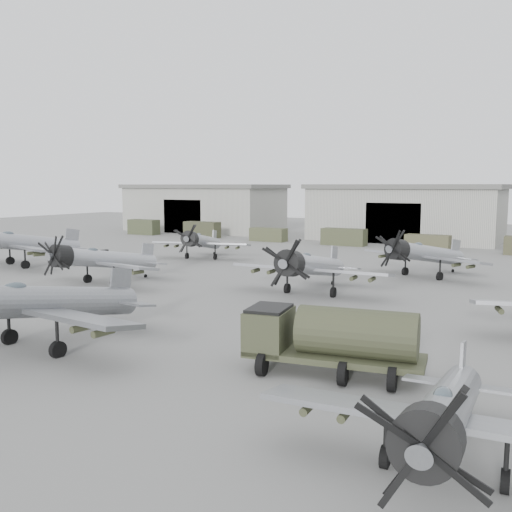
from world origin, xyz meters
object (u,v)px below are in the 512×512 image
at_px(aircraft_mid_0, 15,242).
at_px(aircraft_mid_1, 99,259).
at_px(aircraft_near_2, 444,414).
at_px(aircraft_far_0, 200,241).
at_px(aircraft_mid_2, 309,266).
at_px(fuel_tanker, 331,336).
at_px(aircraft_far_1, 422,253).
at_px(ground_crew, 147,255).
at_px(aircraft_near_1, 28,303).
at_px(tug_trailer, 116,257).

distance_m(aircraft_mid_0, aircraft_mid_1, 16.42).
xyz_separation_m(aircraft_near_2, aircraft_far_0, (-34.99, 37.72, 0.07)).
bearing_deg(aircraft_mid_2, fuel_tanker, -65.18).
height_order(aircraft_mid_1, aircraft_far_0, aircraft_mid_1).
bearing_deg(aircraft_mid_1, aircraft_far_0, 105.70).
relative_size(aircraft_near_2, aircraft_far_1, 0.91).
xyz_separation_m(aircraft_near_2, aircraft_mid_0, (-48.51, 23.15, 0.54)).
bearing_deg(aircraft_near_2, ground_crew, 135.88).
height_order(aircraft_near_1, tug_trailer, aircraft_near_1).
relative_size(aircraft_near_2, aircraft_mid_1, 0.90).
height_order(aircraft_mid_0, aircraft_far_0, aircraft_mid_0).
bearing_deg(aircraft_mid_2, aircraft_near_2, -60.34).
height_order(aircraft_mid_0, aircraft_far_1, aircraft_mid_0).
height_order(aircraft_far_1, tug_trailer, aircraft_far_1).
distance_m(aircraft_near_1, aircraft_far_1, 35.95).
xyz_separation_m(aircraft_far_0, fuel_tanker, (28.58, -30.48, -0.32)).
relative_size(aircraft_near_1, aircraft_far_0, 1.20).
bearing_deg(aircraft_mid_1, aircraft_near_2, -22.17).
height_order(aircraft_mid_2, aircraft_far_1, aircraft_mid_2).
xyz_separation_m(aircraft_mid_1, ground_crew, (-5.68, 12.95, -1.33)).
bearing_deg(aircraft_near_2, fuel_tanker, 127.38).
bearing_deg(tug_trailer, aircraft_mid_1, -46.41).
height_order(aircraft_mid_1, fuel_tanker, aircraft_mid_1).
bearing_deg(aircraft_near_1, aircraft_near_2, -2.61).
distance_m(aircraft_mid_0, aircraft_mid_2, 33.55).
bearing_deg(aircraft_near_1, tug_trailer, 131.46).
xyz_separation_m(aircraft_far_1, fuel_tanker, (3.02, -29.61, -0.49)).
distance_m(aircraft_near_1, aircraft_mid_2, 21.89).
distance_m(aircraft_mid_1, fuel_tanker, 28.78).
distance_m(tug_trailer, ground_crew, 4.08).
distance_m(aircraft_near_2, ground_crew, 49.97).
height_order(aircraft_mid_0, aircraft_mid_1, aircraft_mid_0).
bearing_deg(fuel_tanker, aircraft_mid_1, 146.10).
bearing_deg(aircraft_mid_0, fuel_tanker, -3.23).
distance_m(aircraft_near_2, aircraft_mid_0, 53.75).
xyz_separation_m(aircraft_far_1, ground_crew, (-28.84, -4.72, -1.36)).
bearing_deg(aircraft_far_0, fuel_tanker, -62.16).
distance_m(aircraft_mid_1, aircraft_mid_2, 18.23).
xyz_separation_m(aircraft_mid_2, aircraft_far_1, (5.55, 12.97, -0.06)).
relative_size(aircraft_near_2, ground_crew, 6.18).
relative_size(aircraft_near_1, fuel_tanker, 1.66).
bearing_deg(tug_trailer, aircraft_mid_0, -121.40).
bearing_deg(aircraft_near_1, ground_crew, 125.33).
distance_m(aircraft_mid_0, aircraft_far_1, 41.42).
bearing_deg(aircraft_mid_0, aircraft_far_0, 64.62).
bearing_deg(fuel_tanker, aircraft_near_1, -173.25).
xyz_separation_m(aircraft_near_1, aircraft_mid_2, (6.35, 20.95, -0.19)).
relative_size(aircraft_near_1, aircraft_mid_1, 1.13).
bearing_deg(aircraft_mid_1, aircraft_mid_2, 23.25).
relative_size(aircraft_mid_0, tug_trailer, 2.27).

